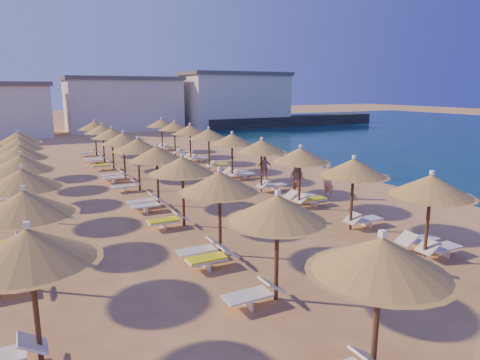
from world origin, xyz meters
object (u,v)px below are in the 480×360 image
parasol_row_west (157,154)px  beachgoer_c (265,168)px  beachgoer_b (297,180)px  jetty (291,121)px  beachgoer_a (329,182)px  parasol_row_east (262,147)px

parasol_row_west → beachgoer_c: 8.58m
parasol_row_west → beachgoer_b: size_ratio=20.97×
jetty → beachgoer_a: (-24.04, -39.09, 0.13)m
jetty → beachgoer_b: 45.94m
parasol_row_east → beachgoer_b: parasol_row_east is taller
jetty → parasol_row_west: (-32.53, -36.37, 1.82)m
jetty → parasol_row_west: size_ratio=0.76×
beachgoer_c → beachgoer_b: 4.83m
beachgoer_a → jetty: bearing=133.6°
parasol_row_east → beachgoer_a: (2.56, -2.72, -1.69)m
parasol_row_west → beachgoer_c: (7.87, 2.91, -1.79)m
beachgoer_a → beachgoer_b: size_ratio=0.93×
beachgoer_c → beachgoer_a: 5.66m
parasol_row_west → beachgoer_a: (8.49, -2.72, -1.69)m
parasol_row_west → beachgoer_b: parasol_row_west is taller
parasol_row_east → beachgoer_b: (1.11, -1.85, -1.62)m
parasol_row_east → parasol_row_west: bearing=180.0°
parasol_row_west → beachgoer_b: (7.04, -1.85, -1.62)m
jetty → parasol_row_west: bearing=-133.6°
beachgoer_c → beachgoer_a: beachgoer_a is taller
parasol_row_east → beachgoer_c: 3.93m
beachgoer_c → beachgoer_b: size_ratio=0.82×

